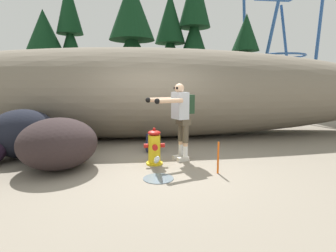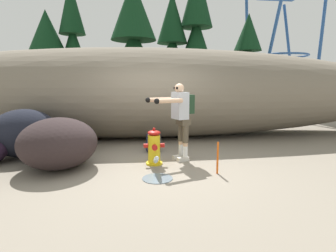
% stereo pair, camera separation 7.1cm
% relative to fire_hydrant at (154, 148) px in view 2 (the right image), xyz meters
% --- Properties ---
extents(ground_plane, '(56.00, 56.00, 0.04)m').
position_rel_fire_hydrant_xyz_m(ground_plane, '(0.09, -0.16, -0.37)').
color(ground_plane, gray).
extents(dirt_embankment, '(17.58, 3.20, 2.73)m').
position_rel_fire_hydrant_xyz_m(dirt_embankment, '(0.09, 2.99, 1.02)').
color(dirt_embankment, '#756B5B').
rests_on(dirt_embankment, ground_plane).
extents(fire_hydrant, '(0.43, 0.39, 0.76)m').
position_rel_fire_hydrant_xyz_m(fire_hydrant, '(0.00, 0.00, 0.00)').
color(fire_hydrant, gold).
rests_on(fire_hydrant, ground_plane).
extents(hydrant_water_jet, '(0.54, 0.99, 0.44)m').
position_rel_fire_hydrant_xyz_m(hydrant_water_jet, '(0.00, -0.63, -0.18)').
color(hydrant_water_jet, silver).
rests_on(hydrant_water_jet, ground_plane).
extents(utility_worker, '(1.04, 0.71, 1.66)m').
position_rel_fire_hydrant_xyz_m(utility_worker, '(0.58, 0.22, 0.70)').
color(utility_worker, beige).
rests_on(utility_worker, ground_plane).
extents(spare_backpack, '(0.36, 0.36, 0.47)m').
position_rel_fire_hydrant_xyz_m(spare_backpack, '(0.05, 0.99, -0.13)').
color(spare_backpack, '#23284C').
rests_on(spare_backpack, ground_plane).
extents(boulder_large, '(1.65, 1.72, 1.01)m').
position_rel_fire_hydrant_xyz_m(boulder_large, '(-1.88, -0.04, 0.15)').
color(boulder_large, '#2D2323').
rests_on(boulder_large, ground_plane).
extents(boulder_mid, '(1.85, 1.76, 1.09)m').
position_rel_fire_hydrant_xyz_m(boulder_mid, '(-2.88, 0.93, 0.20)').
color(boulder_mid, black).
rests_on(boulder_mid, ground_plane).
extents(boulder_small, '(1.45, 1.35, 0.70)m').
position_rel_fire_hydrant_xyz_m(boulder_small, '(-1.98, 1.16, 0.00)').
color(boulder_small, '#2D2428').
rests_on(boulder_small, ground_plane).
extents(pine_tree_far_left, '(2.45, 2.45, 4.87)m').
position_rel_fire_hydrant_xyz_m(pine_tree_far_left, '(-4.24, 7.41, 2.35)').
color(pine_tree_far_left, '#47331E').
rests_on(pine_tree_far_left, ground_plane).
extents(pine_tree_left, '(1.81, 1.81, 6.30)m').
position_rel_fire_hydrant_xyz_m(pine_tree_left, '(-3.20, 7.70, 3.12)').
color(pine_tree_left, '#47331E').
rests_on(pine_tree_left, ground_plane).
extents(pine_tree_center, '(2.74, 2.74, 5.67)m').
position_rel_fire_hydrant_xyz_m(pine_tree_center, '(-0.42, 5.59, 2.60)').
color(pine_tree_center, '#47331E').
rests_on(pine_tree_center, ground_plane).
extents(pine_tree_right, '(2.36, 2.36, 6.18)m').
position_rel_fire_hydrant_xyz_m(pine_tree_right, '(1.49, 8.47, 2.90)').
color(pine_tree_right, '#47331E').
rests_on(pine_tree_right, ground_plane).
extents(pine_tree_far_right, '(2.46, 2.46, 7.42)m').
position_rel_fire_hydrant_xyz_m(pine_tree_far_right, '(2.69, 8.31, 3.58)').
color(pine_tree_far_right, '#47331E').
rests_on(pine_tree_far_right, ground_plane).
extents(pine_tree_ridge_end, '(2.07, 2.07, 5.02)m').
position_rel_fire_hydrant_xyz_m(pine_tree_ridge_end, '(5.10, 7.56, 2.59)').
color(pine_tree_ridge_end, '#47331E').
rests_on(pine_tree_ridge_end, ground_plane).
extents(survey_stake, '(0.04, 0.04, 0.60)m').
position_rel_fire_hydrant_xyz_m(survey_stake, '(1.13, -0.73, -0.05)').
color(survey_stake, '#E55914').
rests_on(survey_stake, ground_plane).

